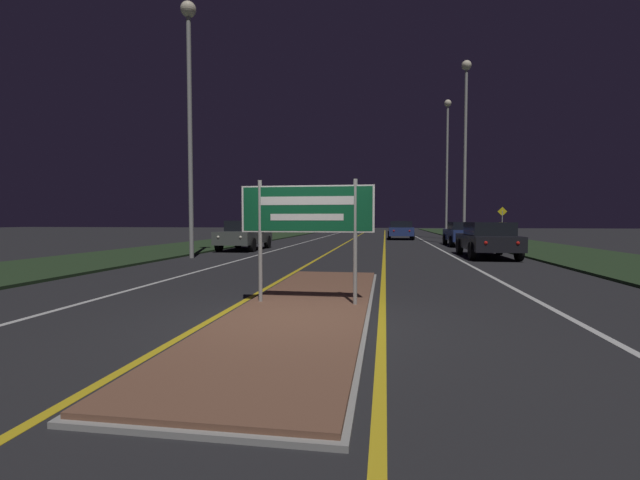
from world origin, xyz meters
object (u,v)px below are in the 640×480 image
at_px(warning_sign, 502,221).
at_px(streetlight_right_far, 447,149).
at_px(streetlight_left_near, 189,83).
at_px(car_receding_0, 487,239).
at_px(car_receding_2, 401,230).
at_px(car_approaching_0, 245,234).
at_px(highway_sign, 307,215).
at_px(car_receding_3, 399,227).
at_px(streetlight_right_near, 466,123).
at_px(car_receding_1, 464,233).

bearing_deg(warning_sign, streetlight_right_far, 110.67).
xyz_separation_m(streetlight_left_near, car_receding_0, (11.94, 2.15, -6.22)).
bearing_deg(car_receding_2, car_receding_0, -79.87).
bearing_deg(car_approaching_0, streetlight_left_near, -96.37).
distance_m(highway_sign, streetlight_left_near, 12.34).
bearing_deg(car_receding_0, warning_sign, 72.87).
height_order(car_receding_3, warning_sign, warning_sign).
bearing_deg(car_receding_0, streetlight_right_near, 86.00).
height_order(streetlight_left_near, car_receding_2, streetlight_left_near).
xyz_separation_m(highway_sign, streetlight_right_far, (6.31, 29.18, 5.76)).
height_order(highway_sign, car_receding_0, highway_sign).
distance_m(streetlight_right_near, car_receding_2, 10.72).
height_order(car_receding_0, car_approaching_0, car_approaching_0).
xyz_separation_m(car_receding_0, car_receding_1, (0.45, 8.00, -0.01)).
xyz_separation_m(streetlight_right_far, car_receding_2, (-3.74, -1.49, -6.63)).
bearing_deg(streetlight_right_near, streetlight_left_near, -138.69).
height_order(highway_sign, streetlight_right_far, streetlight_right_far).
distance_m(streetlight_left_near, warning_sign, 20.98).
height_order(car_receding_0, car_receding_3, car_receding_3).
bearing_deg(streetlight_right_near, streetlight_right_far, 88.89).
relative_size(highway_sign, warning_sign, 1.00).
distance_m(streetlight_right_far, warning_sign, 9.47).
bearing_deg(car_approaching_0, car_receding_1, 23.44).
distance_m(car_receding_2, car_receding_3, 12.89).
distance_m(streetlight_left_near, car_receding_0, 13.63).
distance_m(car_receding_0, car_receding_3, 29.49).
bearing_deg(streetlight_right_near, warning_sign, 37.80).
height_order(streetlight_left_near, car_receding_1, streetlight_left_near).
height_order(streetlight_left_near, car_receding_0, streetlight_left_near).
relative_size(highway_sign, car_approaching_0, 0.52).
bearing_deg(highway_sign, streetlight_right_near, 73.03).
bearing_deg(car_receding_2, streetlight_left_near, -115.78).
bearing_deg(highway_sign, car_receding_1, 72.75).
distance_m(car_receding_2, warning_sign, 8.38).
height_order(car_receding_0, warning_sign, warning_sign).
height_order(streetlight_right_near, car_receding_1, streetlight_right_near).
bearing_deg(car_receding_3, streetlight_left_near, -106.42).
distance_m(streetlight_right_near, warning_sign, 6.93).
relative_size(streetlight_left_near, warning_sign, 4.38).
bearing_deg(streetlight_left_near, streetlight_right_far, 57.66).
xyz_separation_m(streetlight_left_near, warning_sign, (15.35, 13.20, -5.51)).
relative_size(streetlight_right_far, car_receding_3, 2.53).
bearing_deg(streetlight_right_far, car_receding_0, -92.54).
xyz_separation_m(streetlight_left_near, car_approaching_0, (0.56, 5.02, -6.19)).
bearing_deg(car_receding_2, car_receding_3, 88.70).
bearing_deg(streetlight_right_far, streetlight_right_near, -91.11).
relative_size(streetlight_right_near, car_receding_0, 2.41).
height_order(highway_sign, car_receding_1, highway_sign).
distance_m(car_receding_0, car_receding_2, 16.74).
relative_size(streetlight_left_near, car_receding_0, 2.19).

